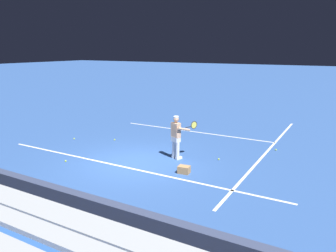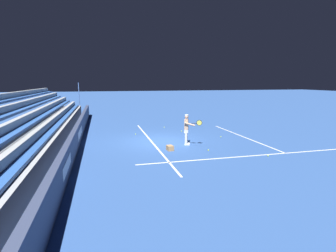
{
  "view_description": "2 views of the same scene",
  "coord_description": "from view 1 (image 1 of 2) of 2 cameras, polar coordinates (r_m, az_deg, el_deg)",
  "views": [
    {
      "loc": [
        7.0,
        -9.55,
        4.25
      ],
      "look_at": [
        1.11,
        0.77,
        1.42
      ],
      "focal_mm": 35.0,
      "sensor_mm": 36.0,
      "label": 1
    },
    {
      "loc": [
        14.9,
        -3.3,
        3.55
      ],
      "look_at": [
        -0.71,
        0.68,
        0.78
      ],
      "focal_mm": 28.0,
      "sensor_mm": 36.0,
      "label": 2
    }
  ],
  "objects": [
    {
      "name": "court_sideline_white",
      "position": [
        14.49,
        16.9,
        -4.24
      ],
      "size": [
        0.1,
        12.0,
        0.01
      ],
      "primitive_type": "cube",
      "color": "white",
      "rests_on": "ground"
    },
    {
      "name": "court_service_line_white",
      "position": [
        17.14,
        4.6,
        -1.0
      ],
      "size": [
        8.22,
        0.1,
        0.01
      ],
      "primitive_type": "cube",
      "color": "white",
      "rests_on": "ground"
    },
    {
      "name": "tennis_player",
      "position": [
        12.73,
        1.49,
        -1.89
      ],
      "size": [
        0.84,
        0.92,
        1.71
      ],
      "color": "silver",
      "rests_on": "ground"
    },
    {
      "name": "tennis_ball_by_box",
      "position": [
        12.98,
        8.83,
        -5.73
      ],
      "size": [
        0.07,
        0.07,
        0.07
      ],
      "primitive_type": "sphere",
      "color": "#CCE533",
      "rests_on": "ground"
    },
    {
      "name": "ground_plane",
      "position": [
        12.58,
        -6.19,
        -6.43
      ],
      "size": [
        160.0,
        160.0,
        0.0
      ],
      "primitive_type": "plane",
      "color": "#2D5193"
    },
    {
      "name": "ball_box_cardboard",
      "position": [
        11.51,
        2.8,
        -7.59
      ],
      "size": [
        0.43,
        0.34,
        0.26
      ],
      "primitive_type": "cube",
      "rotation": [
        0.0,
        0.0,
        0.12
      ],
      "color": "#A87F51",
      "rests_on": "ground"
    },
    {
      "name": "tennis_ball_far_left",
      "position": [
        16.29,
        -16.04,
        -2.14
      ],
      "size": [
        0.07,
        0.07,
        0.07
      ],
      "primitive_type": "sphere",
      "color": "#CCE533",
      "rests_on": "ground"
    },
    {
      "name": "back_wall_sponsor_board",
      "position": [
        9.28,
        -23.76,
        -11.3
      ],
      "size": [
        26.77,
        0.25,
        1.1
      ],
      "color": "#384260",
      "rests_on": "ground"
    },
    {
      "name": "tennis_ball_far_right",
      "position": [
        15.88,
        1.98,
        -2.02
      ],
      "size": [
        0.07,
        0.07,
        0.07
      ],
      "primitive_type": "sphere",
      "color": "#CCE533",
      "rests_on": "ground"
    },
    {
      "name": "tennis_ball_on_baseline",
      "position": [
        14.72,
        18.27,
        -3.95
      ],
      "size": [
        0.07,
        0.07,
        0.07
      ],
      "primitive_type": "sphere",
      "color": "#CCE533",
      "rests_on": "ground"
    },
    {
      "name": "tennis_ball_stray_back",
      "position": [
        15.7,
        -9.27,
        -2.37
      ],
      "size": [
        0.07,
        0.07,
        0.07
      ],
      "primitive_type": "sphere",
      "color": "#CCE533",
      "rests_on": "ground"
    },
    {
      "name": "tennis_ball_midcourt",
      "position": [
        13.23,
        -17.4,
        -5.84
      ],
      "size": [
        0.07,
        0.07,
        0.07
      ],
      "primitive_type": "sphere",
      "color": "#CCE533",
      "rests_on": "ground"
    },
    {
      "name": "court_baseline_white",
      "position": [
        12.21,
        -7.58,
        -7.09
      ],
      "size": [
        12.0,
        0.1,
        0.01
      ],
      "primitive_type": "cube",
      "color": "white",
      "rests_on": "ground"
    }
  ]
}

